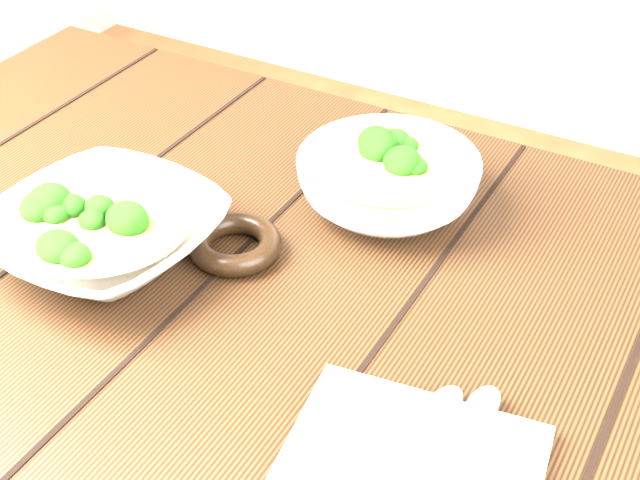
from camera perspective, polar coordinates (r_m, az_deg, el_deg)
table at (r=1.04m, az=-4.69°, el=-7.10°), size 1.20×0.80×0.75m
soup_bowl_front at (r=0.99m, az=-13.62°, el=0.47°), size 0.26×0.26×0.07m
soup_bowl_back at (r=1.04m, az=4.35°, el=3.76°), size 0.27×0.27×0.08m
trivet at (r=0.98m, az=-5.46°, el=-0.25°), size 0.14×0.14×0.03m
napkin at (r=0.76m, az=5.72°, el=-14.50°), size 0.23×0.20×0.01m
spoon_left at (r=0.78m, az=6.53°, el=-11.79°), size 0.04×0.17×0.01m
spoon_right at (r=0.79m, az=9.35°, el=-11.90°), size 0.03×0.17×0.01m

